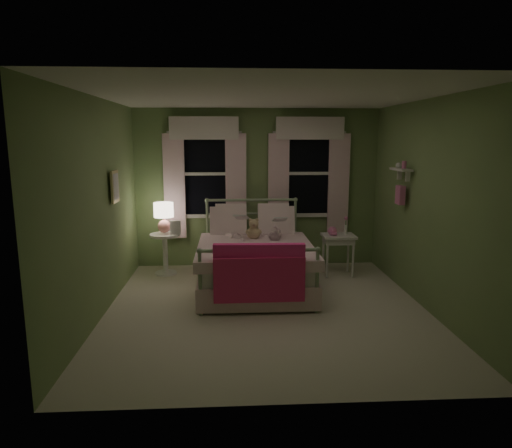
{
  "coord_description": "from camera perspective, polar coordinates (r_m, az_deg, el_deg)",
  "views": [
    {
      "loc": [
        -0.44,
        -5.43,
        2.11
      ],
      "look_at": [
        -0.11,
        0.5,
        1.0
      ],
      "focal_mm": 32.0,
      "sensor_mm": 36.0,
      "label": 1
    }
  ],
  "objects": [
    {
      "name": "pink_toy",
      "position": [
        7.13,
        9.53,
        -0.9
      ],
      "size": [
        0.14,
        0.18,
        0.14
      ],
      "color": "pink",
      "rests_on": "nightstand_right"
    },
    {
      "name": "room_shell",
      "position": [
        5.51,
        1.41,
        2.12
      ],
      "size": [
        4.2,
        4.2,
        4.2
      ],
      "color": "beige",
      "rests_on": "ground"
    },
    {
      "name": "teddy_bear",
      "position": [
        6.69,
        -0.3,
        -0.79
      ],
      "size": [
        0.24,
        0.2,
        0.32
      ],
      "color": "tan",
      "rests_on": "bed"
    },
    {
      "name": "window_left",
      "position": [
        7.49,
        -6.4,
        6.78
      ],
      "size": [
        1.34,
        0.13,
        1.96
      ],
      "color": "black",
      "rests_on": "room_shell"
    },
    {
      "name": "child_right",
      "position": [
        6.84,
        1.98,
        0.64
      ],
      "size": [
        0.35,
        0.27,
        0.72
      ],
      "primitive_type": "imported",
      "rotation": [
        0.0,
        0.0,
        3.15
      ],
      "color": "#F7D1DD",
      "rests_on": "bed"
    },
    {
      "name": "window_right",
      "position": [
        7.59,
        6.62,
        6.83
      ],
      "size": [
        1.34,
        0.13,
        1.96
      ],
      "color": "black",
      "rests_on": "room_shell"
    },
    {
      "name": "book_nightstand",
      "position": [
        7.18,
        -10.67,
        -1.27
      ],
      "size": [
        0.18,
        0.23,
        0.02
      ],
      "primitive_type": "imported",
      "rotation": [
        0.0,
        0.0,
        0.06
      ],
      "color": "beige",
      "rests_on": "nightstand_left"
    },
    {
      "name": "wall_shelf",
      "position": [
        6.59,
        17.65,
        4.98
      ],
      "size": [
        0.15,
        0.5,
        0.6
      ],
      "color": "white",
      "rests_on": "room_shell"
    },
    {
      "name": "book_right",
      "position": [
        6.59,
        2.17,
        0.17
      ],
      "size": [
        0.2,
        0.12,
        0.26
      ],
      "primitive_type": "imported",
      "rotation": [
        1.22,
        0.0,
        0.04
      ],
      "color": "beige",
      "rests_on": "child_right"
    },
    {
      "name": "bud_vase",
      "position": [
        7.22,
        11.16,
        -0.16
      ],
      "size": [
        0.06,
        0.06,
        0.28
      ],
      "color": "white",
      "rests_on": "nightstand_right"
    },
    {
      "name": "child_left",
      "position": [
        6.81,
        -2.72,
        0.56
      ],
      "size": [
        0.31,
        0.26,
        0.71
      ],
      "primitive_type": "imported",
      "rotation": [
        0.0,
        0.0,
        3.55
      ],
      "color": "#F7D1DD",
      "rests_on": "bed"
    },
    {
      "name": "bed",
      "position": [
        6.53,
        -0.17,
        -4.75
      ],
      "size": [
        1.58,
        2.04,
        1.18
      ],
      "color": "white",
      "rests_on": "ground"
    },
    {
      "name": "book_left",
      "position": [
        6.56,
        -2.7,
        0.49
      ],
      "size": [
        0.22,
        0.16,
        0.26
      ],
      "primitive_type": "imported",
      "rotation": [
        1.22,
        0.0,
        -0.22
      ],
      "color": "beige",
      "rests_on": "child_left"
    },
    {
      "name": "nightstand_right",
      "position": [
        7.19,
        10.26,
        -2.11
      ],
      "size": [
        0.5,
        0.4,
        0.64
      ],
      "color": "white",
      "rests_on": "ground"
    },
    {
      "name": "pink_throw",
      "position": [
        5.48,
        0.4,
        -5.32
      ],
      "size": [
        1.1,
        0.16,
        0.71
      ],
      "color": "#FF318C",
      "rests_on": "bed"
    },
    {
      "name": "table_lamp",
      "position": [
        7.22,
        -11.45,
        1.16
      ],
      "size": [
        0.3,
        0.3,
        0.47
      ],
      "color": "pink",
      "rests_on": "nightstand_left"
    },
    {
      "name": "framed_picture",
      "position": [
        6.25,
        -17.22,
        4.5
      ],
      "size": [
        0.03,
        0.32,
        0.42
      ],
      "color": "beige",
      "rests_on": "room_shell"
    },
    {
      "name": "nightstand_left",
      "position": [
        7.32,
        -11.3,
        -2.98
      ],
      "size": [
        0.46,
        0.46,
        0.65
      ],
      "color": "white",
      "rests_on": "ground"
    }
  ]
}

